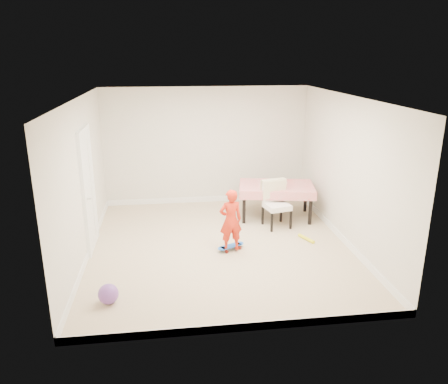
{
  "coord_description": "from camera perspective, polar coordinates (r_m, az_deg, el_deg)",
  "views": [
    {
      "loc": [
        -0.85,
        -7.03,
        3.27
      ],
      "look_at": [
        0.1,
        0.2,
        0.95
      ],
      "focal_mm": 35.0,
      "sensor_mm": 36.0,
      "label": 1
    }
  ],
  "objects": [
    {
      "name": "baseboard_left",
      "position": [
        7.85,
        -17.14,
        -7.33
      ],
      "size": [
        0.02,
        5.0,
        0.12
      ],
      "primitive_type": "cube",
      "color": "white",
      "rests_on": "ground"
    },
    {
      "name": "wall_left",
      "position": [
        7.43,
        -17.91,
        1.4
      ],
      "size": [
        0.04,
        5.0,
        2.6
      ],
      "primitive_type": "cube",
      "color": "beige",
      "rests_on": "ground"
    },
    {
      "name": "balloon",
      "position": [
        6.31,
        -14.87,
        -12.75
      ],
      "size": [
        0.28,
        0.28,
        0.28
      ],
      "primitive_type": "sphere",
      "color": "#7644A3",
      "rests_on": "ground"
    },
    {
      "name": "child",
      "position": [
        7.4,
        0.88,
        -3.96
      ],
      "size": [
        0.43,
        0.32,
        1.09
      ],
      "primitive_type": "imported",
      "rotation": [
        0.0,
        0.0,
        3.3
      ],
      "color": "red",
      "rests_on": "ground"
    },
    {
      "name": "ceiling",
      "position": [
        7.11,
        -0.6,
        12.09
      ],
      "size": [
        4.5,
        5.0,
        0.04
      ],
      "primitive_type": "cube",
      "color": "white",
      "rests_on": "wall_back"
    },
    {
      "name": "wall_back",
      "position": [
        9.75,
        -2.35,
        5.98
      ],
      "size": [
        4.5,
        0.04,
        2.6
      ],
      "primitive_type": "cube",
      "color": "beige",
      "rests_on": "ground"
    },
    {
      "name": "foam_toy",
      "position": [
        8.19,
        10.69,
        -5.99
      ],
      "size": [
        0.22,
        0.39,
        0.06
      ],
      "primitive_type": "cylinder",
      "rotation": [
        1.57,
        0.0,
        0.41
      ],
      "color": "yellow",
      "rests_on": "ground"
    },
    {
      "name": "ground",
      "position": [
        7.8,
        -0.54,
        -7.14
      ],
      "size": [
        5.0,
        5.0,
        0.0
      ],
      "primitive_type": "plane",
      "color": "tan",
      "rests_on": "ground"
    },
    {
      "name": "dining_chair",
      "position": [
        8.56,
        6.94,
        -1.63
      ],
      "size": [
        0.62,
        0.68,
        0.92
      ],
      "primitive_type": null,
      "rotation": [
        0.0,
        0.0,
        0.22
      ],
      "color": "silver",
      "rests_on": "ground"
    },
    {
      "name": "baseboard_front",
      "position": [
        5.62,
        2.69,
        -17.18
      ],
      "size": [
        4.5,
        0.02,
        0.12
      ],
      "primitive_type": "cube",
      "color": "white",
      "rests_on": "ground"
    },
    {
      "name": "dining_table",
      "position": [
        9.11,
        6.8,
        -1.18
      ],
      "size": [
        1.65,
        1.2,
        0.7
      ],
      "primitive_type": null,
      "rotation": [
        0.0,
        0.0,
        -0.18
      ],
      "color": "red",
      "rests_on": "ground"
    },
    {
      "name": "door",
      "position": [
        7.79,
        -17.3,
        0.07
      ],
      "size": [
        0.11,
        0.94,
        2.11
      ],
      "primitive_type": "cube",
      "color": "white",
      "rests_on": "ground"
    },
    {
      "name": "baseboard_back",
      "position": [
        10.08,
        -2.27,
        -0.93
      ],
      "size": [
        4.5,
        0.02,
        0.12
      ],
      "primitive_type": "cube",
      "color": "white",
      "rests_on": "ground"
    },
    {
      "name": "skateboard",
      "position": [
        7.67,
        0.89,
        -7.27
      ],
      "size": [
        0.55,
        0.41,
        0.08
      ],
      "primitive_type": null,
      "rotation": [
        0.0,
        0.0,
        0.48
      ],
      "color": "blue",
      "rests_on": "ground"
    },
    {
      "name": "baseboard_right",
      "position": [
        8.32,
        15.03,
        -5.68
      ],
      "size": [
        0.02,
        5.0,
        0.12
      ],
      "primitive_type": "cube",
      "color": "white",
      "rests_on": "ground"
    },
    {
      "name": "wall_right",
      "position": [
        7.92,
        15.67,
        2.59
      ],
      "size": [
        0.04,
        5.0,
        2.6
      ],
      "primitive_type": "cube",
      "color": "beige",
      "rests_on": "ground"
    },
    {
      "name": "wall_front",
      "position": [
        5.03,
        2.88,
        -5.43
      ],
      "size": [
        4.5,
        0.04,
        2.6
      ],
      "primitive_type": "cube",
      "color": "beige",
      "rests_on": "ground"
    }
  ]
}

